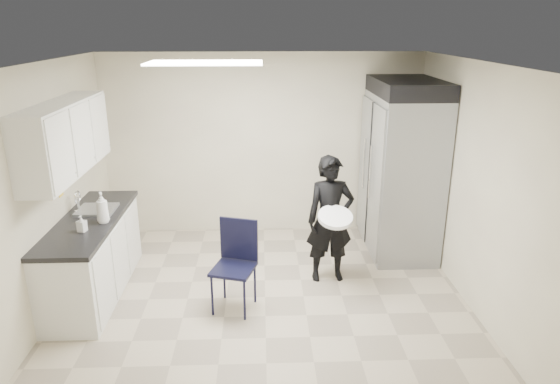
{
  "coord_description": "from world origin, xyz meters",
  "views": [
    {
      "loc": [
        -0.02,
        -5.0,
        2.96
      ],
      "look_at": [
        0.18,
        0.2,
        1.2
      ],
      "focal_mm": 32.0,
      "sensor_mm": 36.0,
      "label": 1
    }
  ],
  "objects_px": {
    "commercial_fridge": "(401,175)",
    "folding_chair": "(233,269)",
    "lower_counter": "(93,258)",
    "man_tuxedo": "(330,220)"
  },
  "relations": [
    {
      "from": "commercial_fridge",
      "to": "folding_chair",
      "type": "distance_m",
      "value": 2.69
    },
    {
      "from": "lower_counter",
      "to": "man_tuxedo",
      "type": "bearing_deg",
      "value": 4.83
    },
    {
      "from": "lower_counter",
      "to": "commercial_fridge",
      "type": "xyz_separation_m",
      "value": [
        3.78,
        1.07,
        0.62
      ]
    },
    {
      "from": "commercial_fridge",
      "to": "man_tuxedo",
      "type": "xyz_separation_m",
      "value": [
        -1.05,
        -0.84,
        -0.28
      ]
    },
    {
      "from": "lower_counter",
      "to": "commercial_fridge",
      "type": "distance_m",
      "value": 3.98
    },
    {
      "from": "commercial_fridge",
      "to": "man_tuxedo",
      "type": "bearing_deg",
      "value": -141.24
    },
    {
      "from": "lower_counter",
      "to": "commercial_fridge",
      "type": "bearing_deg",
      "value": 15.88
    },
    {
      "from": "commercial_fridge",
      "to": "folding_chair",
      "type": "relative_size",
      "value": 2.2
    },
    {
      "from": "lower_counter",
      "to": "folding_chair",
      "type": "height_order",
      "value": "folding_chair"
    },
    {
      "from": "man_tuxedo",
      "to": "commercial_fridge",
      "type": "bearing_deg",
      "value": 33.86
    }
  ]
}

